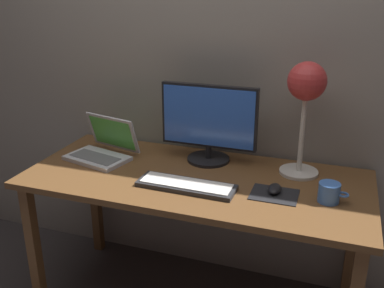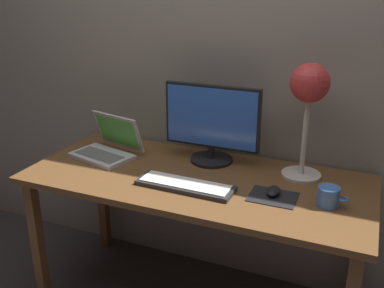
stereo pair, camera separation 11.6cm
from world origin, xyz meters
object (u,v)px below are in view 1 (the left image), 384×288
Objects in this scene: laptop at (105,146)px; coffee_mug at (329,193)px; monitor at (209,122)px; mouse at (274,189)px; desk_lamp at (306,91)px; keyboard_main at (187,185)px.

coffee_mug is (1.12, -0.13, -0.02)m from laptop.
monitor is 0.49m from mouse.
laptop is 2.92× the size of coffee_mug.
desk_lamp is 4.29× the size of coffee_mug.
keyboard_main is at bearing -89.86° from monitor.
laptop is at bearing 158.58° from keyboard_main.
laptop is at bearing -166.68° from monitor.
keyboard_main is 4.61× the size of mouse.
keyboard_main is (0.00, -0.33, -0.19)m from monitor.
coffee_mug is (0.60, -0.26, -0.16)m from monitor.
mouse is at bearing 11.82° from keyboard_main.
laptop is 0.91m from mouse.
monitor is 0.91× the size of desk_lamp.
keyboard_main is 0.67m from desk_lamp.
mouse is at bearing 178.41° from coffee_mug.
coffee_mug is at bearing 6.84° from keyboard_main.
laptop is 1.13m from coffee_mug.
coffee_mug is (0.23, -0.01, 0.02)m from mouse.
monitor is 3.91× the size of coffee_mug.
desk_lamp reaches higher than mouse.
monitor is at bearing 90.14° from keyboard_main.
mouse is (0.37, 0.08, 0.01)m from keyboard_main.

